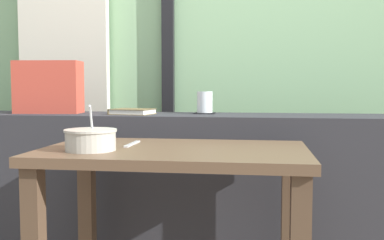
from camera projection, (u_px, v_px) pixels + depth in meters
name	position (u px, v px, depth m)	size (l,w,h in m)	color
outdoor_backdrop	(193.00, 10.00, 2.76)	(4.80, 0.08, 2.80)	#8EBC89
curtain_left_panel	(64.00, 35.00, 2.79)	(0.56, 0.06, 2.50)	beige
window_divider_post	(168.00, 26.00, 2.72)	(0.07, 0.05, 2.60)	black
dark_console_ledge	(175.00, 196.00, 2.22)	(2.80, 0.37, 0.80)	#2D2D33
breakfast_table	(175.00, 187.00, 1.65)	(0.95, 0.57, 0.72)	brown
coaster_square	(205.00, 113.00, 2.24)	(0.10, 0.10, 0.01)	black
juice_glass	(205.00, 103.00, 2.24)	(0.08, 0.08, 0.10)	white
closed_book	(132.00, 112.00, 2.19)	(0.22, 0.18, 0.03)	brown
throw_pillow	(49.00, 87.00, 2.27)	(0.32, 0.14, 0.26)	#B74233
soup_bowl	(91.00, 140.00, 1.57)	(0.18, 0.18, 0.16)	#BCB7A8
fork_utensil	(132.00, 144.00, 1.73)	(0.02, 0.17, 0.01)	silver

